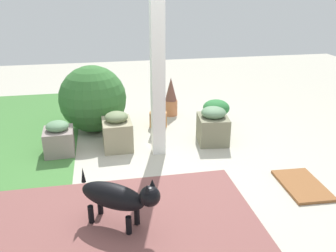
{
  "coord_description": "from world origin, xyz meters",
  "views": [
    {
      "loc": [
        -3.47,
        0.63,
        1.9
      ],
      "look_at": [
        0.26,
        -0.09,
        0.38
      ],
      "focal_mm": 37.82,
      "sensor_mm": 36.0,
      "label": 1
    }
  ],
  "objects": [
    {
      "name": "doormat",
      "position": [
        -0.68,
        -1.29,
        0.01
      ],
      "size": [
        0.64,
        0.42,
        0.03
      ],
      "primitive_type": "cube",
      "rotation": [
        0.0,
        0.0,
        -0.05
      ],
      "color": "brown",
      "rests_on": "ground"
    },
    {
      "name": "stone_planter_mid",
      "position": [
        0.61,
        0.48,
        0.21
      ],
      "size": [
        0.44,
        0.36,
        0.47
      ],
      "color": "gray",
      "rests_on": "ground"
    },
    {
      "name": "stone_planter_far",
      "position": [
        0.58,
        1.18,
        0.19
      ],
      "size": [
        0.38,
        0.36,
        0.41
      ],
      "color": "gray",
      "rests_on": "ground"
    },
    {
      "name": "round_shrub",
      "position": [
        1.25,
        0.76,
        0.46
      ],
      "size": [
        0.91,
        0.91,
        0.91
      ],
      "primitive_type": "sphere",
      "color": "#31662E",
      "rests_on": "ground"
    },
    {
      "name": "terracotta_pot_broad",
      "position": [
        1.09,
        -0.95,
        0.23
      ],
      "size": [
        0.38,
        0.38,
        0.38
      ],
      "color": "#AF5937",
      "rests_on": "ground"
    },
    {
      "name": "dog",
      "position": [
        -0.97,
        0.56,
        0.29
      ],
      "size": [
        0.53,
        0.67,
        0.5
      ],
      "color": "black",
      "rests_on": "ground"
    },
    {
      "name": "porch_pillar",
      "position": [
        0.39,
        0.01,
        1.18
      ],
      "size": [
        0.15,
        0.15,
        2.36
      ],
      "primitive_type": "cube",
      "color": "white",
      "rests_on": "ground"
    },
    {
      "name": "stone_planter_nearest",
      "position": [
        0.54,
        -0.73,
        0.22
      ],
      "size": [
        0.46,
        0.41,
        0.48
      ],
      "color": "gray",
      "rests_on": "ground"
    },
    {
      "name": "terracotta_pot_spiky",
      "position": [
        1.66,
        -0.4,
        0.28
      ],
      "size": [
        0.2,
        0.2,
        0.6
      ],
      "color": "#BF724B",
      "rests_on": "ground"
    },
    {
      "name": "terracotta_pot_tall",
      "position": [
        1.21,
        -0.13,
        0.24
      ],
      "size": [
        0.25,
        0.25,
        0.69
      ],
      "color": "#B87642",
      "rests_on": "ground"
    },
    {
      "name": "ground_plane",
      "position": [
        0.0,
        0.0,
        0.0
      ],
      "size": [
        12.0,
        12.0,
        0.0
      ],
      "primitive_type": "plane",
      "color": "#B6B1A0"
    },
    {
      "name": "brick_path",
      "position": [
        -1.13,
        0.58,
        0.01
      ],
      "size": [
        1.8,
        2.4,
        0.02
      ],
      "primitive_type": "cube",
      "color": "brown",
      "rests_on": "ground"
    }
  ]
}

